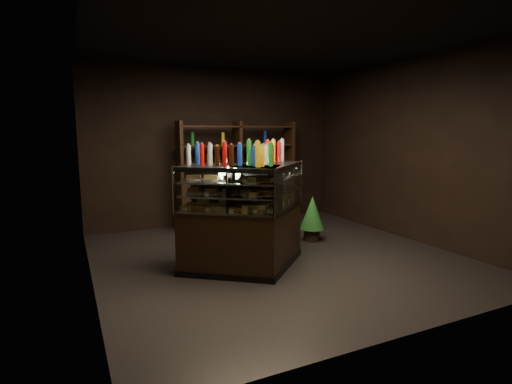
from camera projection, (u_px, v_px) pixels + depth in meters
ground at (277, 257)px, 5.83m from camera, size 5.00×5.00×0.00m
room_shell at (278, 122)px, 5.53m from camera, size 5.02×5.02×3.01m
display_case at (249, 234)px, 5.27m from camera, size 1.94×1.35×1.40m
food_display at (249, 191)px, 5.17m from camera, size 1.58×0.93×0.43m
bottles_top at (249, 154)px, 5.11m from camera, size 1.40×0.78×0.30m
potted_conifer at (312, 212)px, 6.63m from camera, size 0.40×0.40×0.86m
back_shelving at (238, 195)px, 7.67m from camera, size 2.30×0.45×2.00m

